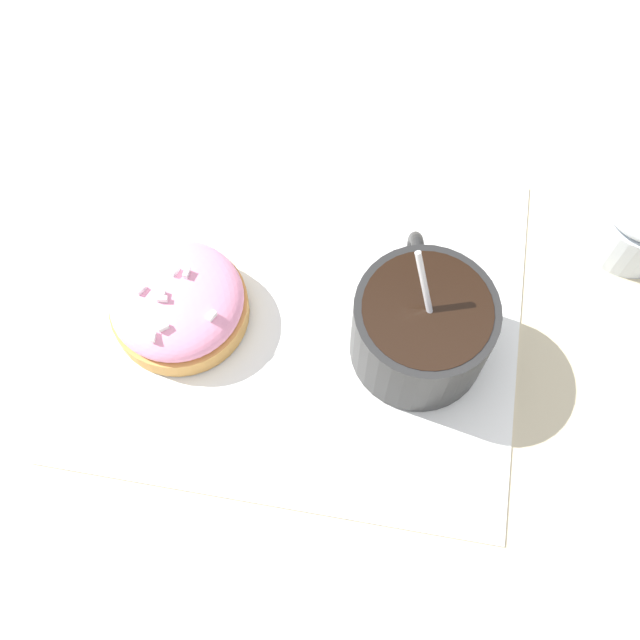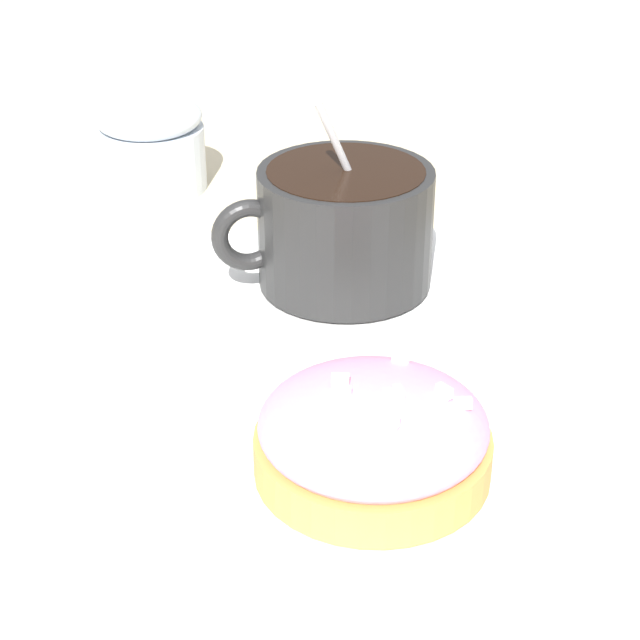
% 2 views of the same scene
% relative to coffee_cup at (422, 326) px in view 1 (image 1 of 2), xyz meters
% --- Properties ---
extents(ground_plane, '(3.00, 3.00, 0.00)m').
position_rel_coffee_cup_xyz_m(ground_plane, '(-0.08, 0.01, -0.04)').
color(ground_plane, '#C6B793').
extents(paper_napkin, '(0.31, 0.28, 0.00)m').
position_rel_coffee_cup_xyz_m(paper_napkin, '(-0.08, 0.01, -0.04)').
color(paper_napkin, white).
rests_on(paper_napkin, ground_plane).
extents(coffee_cup, '(0.09, 0.12, 0.11)m').
position_rel_coffee_cup_xyz_m(coffee_cup, '(0.00, 0.00, 0.00)').
color(coffee_cup, black).
rests_on(coffee_cup, paper_napkin).
extents(frosted_pastry, '(0.10, 0.10, 0.04)m').
position_rel_coffee_cup_xyz_m(frosted_pastry, '(-0.17, 0.00, -0.02)').
color(frosted_pastry, '#D19347').
rests_on(frosted_pastry, paper_napkin).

